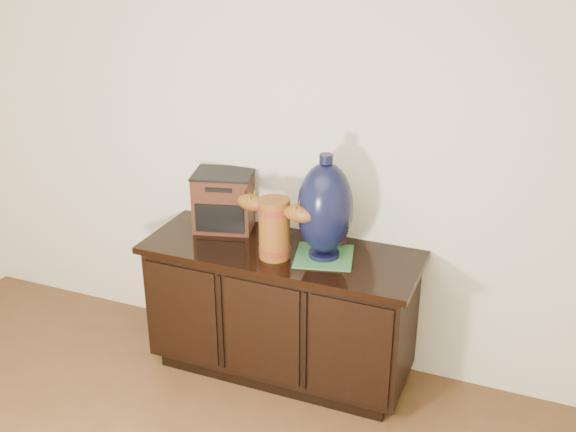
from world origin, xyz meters
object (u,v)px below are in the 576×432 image
at_px(tv_radio, 224,201).
at_px(lamp_base, 325,209).
at_px(sideboard, 281,310).
at_px(spray_can, 341,229).
at_px(terracotta_vessel, 274,225).

relative_size(tv_radio, lamp_base, 0.70).
distance_m(sideboard, spray_can, 0.56).
relative_size(terracotta_vessel, lamp_base, 0.83).
relative_size(sideboard, lamp_base, 2.70).
height_order(terracotta_vessel, lamp_base, lamp_base).
height_order(terracotta_vessel, tv_radio, tv_radio).
bearing_deg(lamp_base, sideboard, 179.87).
xyz_separation_m(terracotta_vessel, spray_can, (0.27, 0.26, -0.09)).
xyz_separation_m(sideboard, tv_radio, (-0.40, 0.14, 0.53)).
relative_size(sideboard, spray_can, 8.02).
xyz_separation_m(lamp_base, spray_can, (0.03, 0.17, -0.18)).
xyz_separation_m(sideboard, spray_can, (0.27, 0.17, 0.46)).
xyz_separation_m(tv_radio, lamp_base, (0.63, -0.14, 0.11)).
relative_size(terracotta_vessel, spray_can, 2.46).
bearing_deg(tv_radio, terracotta_vessel, -45.04).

